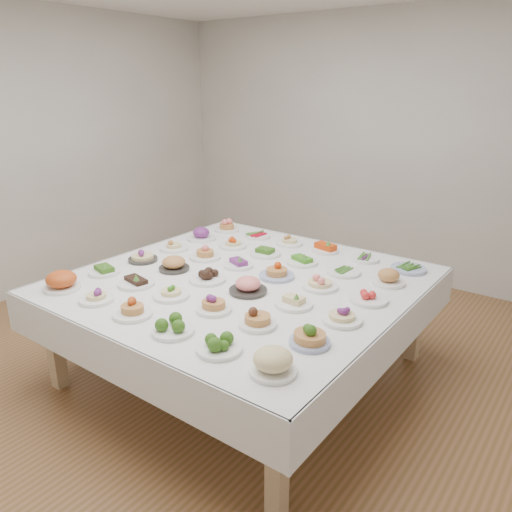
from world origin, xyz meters
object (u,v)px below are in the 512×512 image
Objects in this scene: display_table at (243,287)px; dish_18 at (174,244)px; dish_0 at (61,279)px; dish_35 at (408,268)px.

display_table is 9.66× the size of dish_18.
display_table is 0.89m from dish_18.
dish_18 is at bearing 90.20° from dish_0.
dish_35 is (1.74, 0.69, -0.03)m from dish_18.
dish_18 reaches higher than dish_35.
dish_0 is at bearing -89.80° from dish_18.
display_table is at bearing -11.12° from dish_18.
dish_18 reaches higher than display_table.
dish_0 reaches higher than dish_18.
dish_18 is 1.87m from dish_35.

